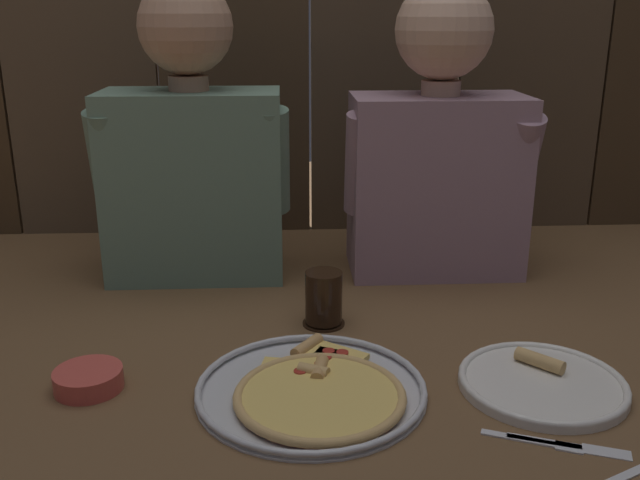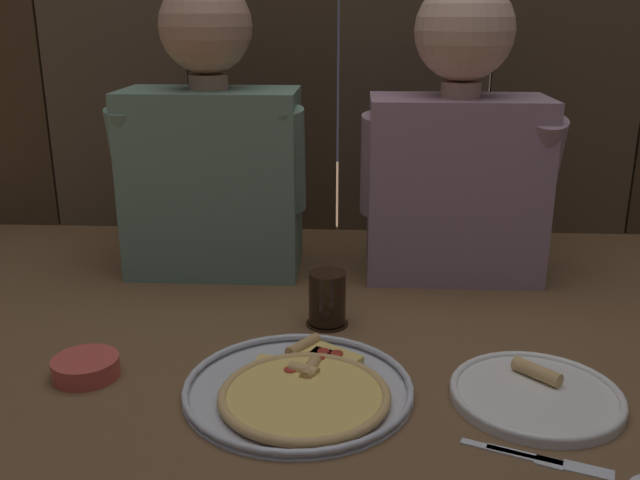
# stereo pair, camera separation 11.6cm
# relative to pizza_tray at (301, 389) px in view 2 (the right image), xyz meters

# --- Properties ---
(ground_plane) EXTENTS (3.20, 3.20, 0.00)m
(ground_plane) POSITION_rel_pizza_tray_xyz_m (0.03, 0.09, -0.01)
(ground_plane) COLOR brown
(pizza_tray) EXTENTS (0.34, 0.34, 0.03)m
(pizza_tray) POSITION_rel_pizza_tray_xyz_m (0.00, 0.00, 0.00)
(pizza_tray) COLOR silver
(pizza_tray) RESTS_ON ground
(dinner_plate) EXTENTS (0.25, 0.25, 0.03)m
(dinner_plate) POSITION_rel_pizza_tray_xyz_m (0.34, 0.01, -0.00)
(dinner_plate) COLOR white
(dinner_plate) RESTS_ON ground
(drinking_glass) EXTENTS (0.08, 0.08, 0.10)m
(drinking_glass) POSITION_rel_pizza_tray_xyz_m (0.02, 0.25, 0.04)
(drinking_glass) COLOR black
(drinking_glass) RESTS_ON ground
(dipping_bowl) EXTENTS (0.10, 0.10, 0.03)m
(dipping_bowl) POSITION_rel_pizza_tray_xyz_m (-0.34, 0.04, 0.01)
(dipping_bowl) COLOR #CC4C42
(dipping_bowl) RESTS_ON ground
(table_fork) EXTENTS (0.13, 0.06, 0.01)m
(table_fork) POSITION_rel_pizza_tray_xyz_m (0.29, -0.13, -0.01)
(table_fork) COLOR silver
(table_fork) RESTS_ON ground
(table_knife) EXTENTS (0.15, 0.07, 0.01)m
(table_knife) POSITION_rel_pizza_tray_xyz_m (0.33, -0.14, -0.01)
(table_knife) COLOR silver
(table_knife) RESTS_ON ground
(diner_left) EXTENTS (0.40, 0.20, 0.61)m
(diner_left) POSITION_rel_pizza_tray_xyz_m (-0.23, 0.53, 0.28)
(diner_left) COLOR slate
(diner_left) RESTS_ON ground
(diner_right) EXTENTS (0.40, 0.22, 0.61)m
(diner_right) POSITION_rel_pizza_tray_xyz_m (0.28, 0.53, 0.28)
(diner_right) COLOR gray
(diner_right) RESTS_ON ground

